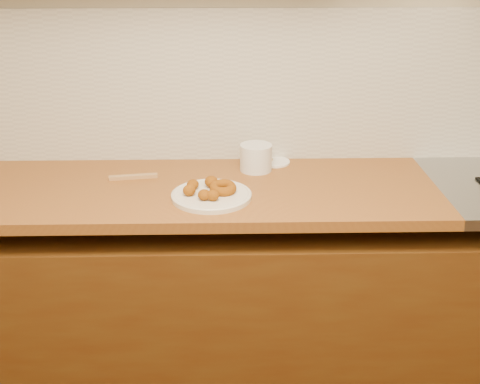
# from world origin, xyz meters

# --- Properties ---
(wall_back) EXTENTS (4.00, 0.02, 2.70)m
(wall_back) POSITION_xyz_m (0.00, 2.00, 1.35)
(wall_back) COLOR tan
(wall_back) RESTS_ON ground
(base_cabinet) EXTENTS (3.60, 0.60, 0.77)m
(base_cabinet) POSITION_xyz_m (0.00, 1.69, 0.39)
(base_cabinet) COLOR #4F300F
(base_cabinet) RESTS_ON floor
(butcher_block) EXTENTS (2.30, 0.62, 0.04)m
(butcher_block) POSITION_xyz_m (-0.65, 1.69, 0.88)
(butcher_block) COLOR #995E25
(butcher_block) RESTS_ON base_cabinet
(backsplash) EXTENTS (3.60, 0.02, 0.60)m
(backsplash) POSITION_xyz_m (0.00, 1.99, 1.20)
(backsplash) COLOR beige
(backsplash) RESTS_ON wall_back
(donut_plate) EXTENTS (0.28, 0.28, 0.02)m
(donut_plate) POSITION_xyz_m (-0.33, 1.58, 0.91)
(donut_plate) COLOR silver
(donut_plate) RESTS_ON butcher_block
(ring_donut) EXTENTS (0.12, 0.12, 0.04)m
(ring_donut) POSITION_xyz_m (-0.29, 1.59, 0.93)
(ring_donut) COLOR brown
(ring_donut) RESTS_ON donut_plate
(fried_dough_chunks) EXTENTS (0.14, 0.17, 0.04)m
(fried_dough_chunks) POSITION_xyz_m (-0.36, 1.58, 0.93)
(fried_dough_chunks) COLOR brown
(fried_dough_chunks) RESTS_ON donut_plate
(plastic_tub) EXTENTS (0.13, 0.13, 0.10)m
(plastic_tub) POSITION_xyz_m (-0.16, 1.85, 0.95)
(plastic_tub) COLOR silver
(plastic_tub) RESTS_ON butcher_block
(tub_lid) EXTENTS (0.16, 0.16, 0.01)m
(tub_lid) POSITION_xyz_m (-0.08, 1.93, 0.90)
(tub_lid) COLOR white
(tub_lid) RESTS_ON butcher_block
(brass_jar_lid) EXTENTS (0.08, 0.08, 0.01)m
(brass_jar_lid) POSITION_xyz_m (-0.12, 1.95, 0.91)
(brass_jar_lid) COLOR #B98017
(brass_jar_lid) RESTS_ON butcher_block
(wooden_utensil) EXTENTS (0.18, 0.05, 0.01)m
(wooden_utensil) POSITION_xyz_m (-0.63, 1.77, 0.91)
(wooden_utensil) COLOR #AC7E4C
(wooden_utensil) RESTS_ON butcher_block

